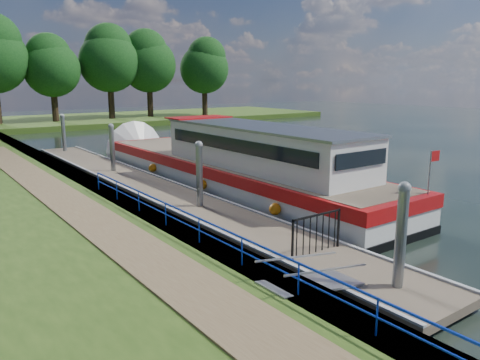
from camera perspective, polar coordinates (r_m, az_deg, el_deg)
ground at (r=12.42m, az=16.56°, el=-13.20°), size 160.00×160.00×0.00m
bank_edge at (r=23.12m, az=-18.80°, el=-0.59°), size 1.10×90.00×0.78m
far_bank at (r=62.52m, az=-16.38°, el=7.09°), size 60.00×18.00×0.60m
footpath at (r=16.00m, az=-17.60°, el=-4.46°), size 1.60×40.00×0.05m
blue_fence at (r=12.19m, az=-2.57°, el=-6.52°), size 0.04×18.04×0.72m
pontoon at (r=22.23m, az=-10.93°, el=-1.19°), size 2.50×30.00×0.56m
mooring_piles at (r=22.01m, az=-11.04°, el=1.59°), size 0.30×27.30×3.55m
gangway at (r=11.17m, az=8.73°, el=-12.24°), size 2.58×1.00×0.92m
gate_panel at (r=13.33m, az=9.33°, el=-5.77°), size 1.85×0.05×1.15m
barge at (r=23.06m, az=-2.01°, el=1.79°), size 4.36×21.15×4.78m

